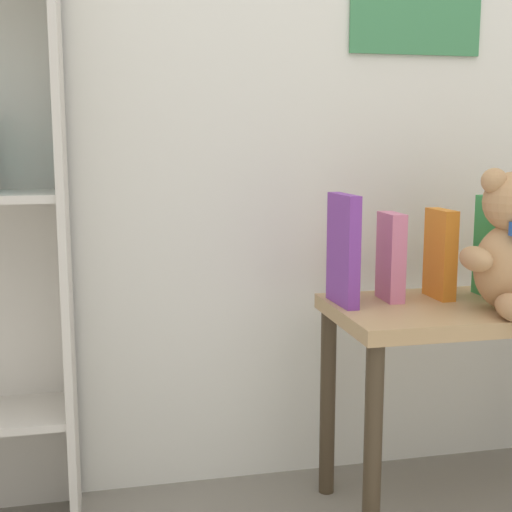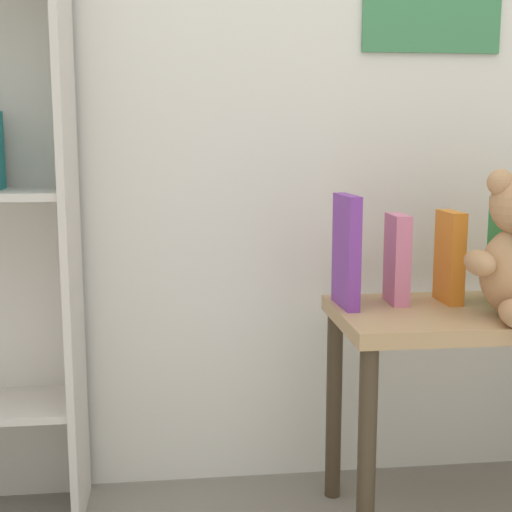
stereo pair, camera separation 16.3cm
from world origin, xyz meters
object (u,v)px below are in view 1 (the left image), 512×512
Objects in this scene: book_standing_purple at (343,250)px; book_standing_green at (491,247)px; book_standing_pink at (391,257)px; display_table at (475,337)px; book_standing_orange at (440,254)px.

book_standing_green is (0.39, 0.00, -0.01)m from book_standing_purple.
book_standing_purple is at bearing -171.06° from book_standing_pink.
book_standing_purple is 1.05× the size of book_standing_green.
book_standing_purple is (-0.32, 0.06, 0.22)m from display_table.
display_table is 3.29× the size of book_standing_pink.
book_standing_green reaches higher than book_standing_pink.
book_standing_pink is at bearing 158.23° from display_table.
book_standing_orange is at bearing 172.03° from book_standing_green.
display_table is 0.22m from book_standing_orange.
book_standing_pink is 0.26m from book_standing_green.
book_standing_purple is at bearing 178.00° from book_standing_green.
book_standing_pink is 0.13m from book_standing_orange.
book_standing_green is (0.26, -0.02, 0.02)m from book_standing_pink.
display_table is 0.28m from book_standing_pink.
book_standing_orange is at bearing 131.11° from display_table.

